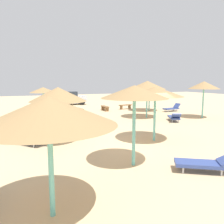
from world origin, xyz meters
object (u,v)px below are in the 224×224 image
Objects in this scene: parasol_0 at (147,85)px; lounger_1 at (172,108)px; lounger_3 at (30,139)px; parked_car at (70,98)px; parasol_5 at (134,92)px; bench_1 at (105,107)px; parasol_7 at (155,92)px; lounger_5 at (205,163)px; bench_2 at (79,110)px; parasol_6 at (204,85)px; parasol_8 at (43,90)px; parasol_3 at (58,94)px; parasol_1 at (150,87)px; bench_0 at (125,106)px; parasol_4 at (49,111)px; lounger_0 at (174,117)px.

parasol_0 is 5.57m from lounger_1.
lounger_1 is 1.00× the size of lounger_3.
lounger_3 is 0.47× the size of parked_car.
bench_1 is at bearing 71.85° from parasol_5.
lounger_3 is at bearing 163.33° from parasol_7.
lounger_1 reaches higher than lounger_5.
lounger_3 reaches higher than bench_2.
parasol_6 reaches higher than parasol_8.
parasol_7 is 11.43m from parasol_8.
parasol_3 is 4.55m from parasol_5.
parasol_7 is at bearing 43.33° from parasol_5.
lounger_5 is 1.29× the size of bench_1.
parasol_5 is 1.93× the size of bench_1.
bench_0 is (-1.58, 2.25, -2.14)m from parasol_1.
lounger_1 is at bearing -52.60° from parked_car.
parasol_7 is 11.11m from bench_2.
parasol_4 reaches higher than lounger_3.
parasol_6 reaches higher than parasol_1.
bench_1 is at bearing 9.17° from parasol_8.
lounger_5 is at bearing -38.94° from parasol_5.
parasol_5 is 1.49× the size of lounger_5.
lounger_3 is at bearing 127.65° from parasol_5.
lounger_5 is (1.89, -1.53, -2.35)m from parasol_5.
lounger_1 is 1.27× the size of bench_1.
parasol_7 is 4.63m from lounger_5.
parasol_7 is at bearing -119.85° from parasol_0.
parasol_3 is at bearing -4.51° from lounger_3.
parasol_5 is 1.89× the size of bench_0.
lounger_1 is 15.25m from lounger_5.
lounger_5 is 1.27× the size of bench_2.
parasol_6 is at bearing -62.34° from parked_car.
parasol_5 is 1.90× the size of bench_2.
parasol_4 is (-1.29, -6.03, 0.00)m from parasol_3.
parasol_3 is 0.91× the size of parasol_6.
parasol_3 is 7.13m from lounger_5.
parasol_1 reaches higher than lounger_5.
lounger_5 is at bearing -100.30° from parasol_7.
parasol_7 is 11.89m from lounger_1.
lounger_1 is 9.34m from bench_2.
lounger_1 is 1.24× the size of bench_2.
parasol_3 is 1.10× the size of parasol_8.
parasol_4 is at bearing -143.00° from parasol_7.
parasol_3 reaches higher than parked_car.
parasol_4 is 13.45m from lounger_0.
parasol_6 is 1.59× the size of lounger_1.
parasol_4 is 17.93m from bench_1.
parasol_1 is 18.49m from parasol_4.
bench_0 is at bearing 7.69° from bench_1.
bench_2 is (-0.23, 14.86, 0.04)m from lounger_5.
bench_2 is (-4.52, 4.64, -2.37)m from parasol_0.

